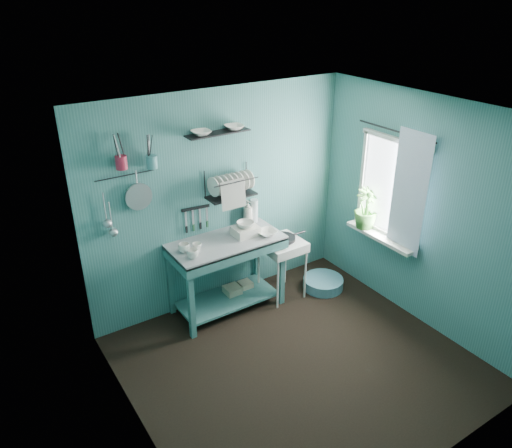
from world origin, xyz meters
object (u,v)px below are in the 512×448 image
soap_bottle (248,213)px  potted_plant (366,208)px  colander (139,197)px  frying_pan (283,238)px  storage_tin_small (245,289)px  storage_tin_large (232,295)px  utensil_cup_teal (152,162)px  mug_mid (197,247)px  water_bottle (254,211)px  utensil_cup_magenta (121,162)px  work_counter (227,275)px  wash_tub (246,231)px  hotplate_stand (282,268)px  floor_basin (323,283)px  dish_rack (231,183)px  mug_left (193,254)px  mug_right (184,248)px

soap_bottle → potted_plant: potted_plant is taller
colander → potted_plant: size_ratio=0.57×
frying_pan → storage_tin_small: (-0.39, 0.21, -0.68)m
colander → storage_tin_large: 1.72m
utensil_cup_teal → colander: (-0.16, 0.03, -0.34)m
mug_mid → water_bottle: (0.90, 0.28, 0.09)m
utensil_cup_magenta → potted_plant: size_ratio=0.27×
frying_pan → storage_tin_small: 0.81m
storage_tin_large → work_counter: bearing=-153.4°
wash_tub → frying_pan: size_ratio=0.93×
work_counter → potted_plant: bearing=-12.7°
wash_tub → soap_bottle: soap_bottle is taller
frying_pan → colander: size_ratio=1.07×
mug_mid → hotplate_stand: size_ratio=0.14×
storage_tin_large → floor_basin: 1.17m
water_bottle → hotplate_stand: water_bottle is taller
dish_rack → mug_mid: bearing=-151.2°
water_bottle → frying_pan: (0.17, -0.35, -0.26)m
utensil_cup_teal → storage_tin_small: bearing=-6.9°
wash_tub → storage_tin_small: (0.05, 0.10, -0.85)m
work_counter → mug_mid: bearing=-166.0°
water_bottle → storage_tin_large: (-0.42, -0.17, -0.93)m
mug_left → utensil_cup_teal: size_ratio=0.95×
water_bottle → storage_tin_small: water_bottle is taller
soap_bottle → frying_pan: bearing=-51.1°
wash_tub → utensil_cup_magenta: size_ratio=2.15×
mug_mid → water_bottle: size_ratio=0.36×
storage_tin_large → floor_basin: storage_tin_large is taller
work_counter → soap_bottle: bearing=30.5°
hotplate_stand → wash_tub: bearing=162.1°
mug_left → wash_tub: (0.73, 0.14, 0.00)m
mug_left → wash_tub: bearing=10.9°
soap_bottle → dish_rack: size_ratio=0.54×
work_counter → storage_tin_small: size_ratio=6.33×
floor_basin → frying_pan: bearing=162.7°
frying_pan → utensil_cup_magenta: size_ratio=2.31×
colander → floor_basin: size_ratio=0.56×
storage_tin_large → potted_plant: bearing=-20.5°
soap_bottle → storage_tin_small: size_ratio=1.49×
utensil_cup_teal → potted_plant: bearing=-17.2°
potted_plant → soap_bottle: bearing=149.0°
work_counter → dish_rack: (0.18, 0.15, 1.03)m
mug_mid → storage_tin_small: mug_mid is taller
frying_pan → storage_tin_large: (-0.59, 0.18, -0.67)m
soap_bottle → hotplate_stand: size_ratio=0.40×
mug_left → utensil_cup_magenta: utensil_cup_magenta is taller
hotplate_stand → frying_pan: bearing=0.0°
mug_mid → floor_basin: mug_mid is taller
hotplate_stand → storage_tin_small: 0.52m
mug_right → wash_tub: size_ratio=0.44×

